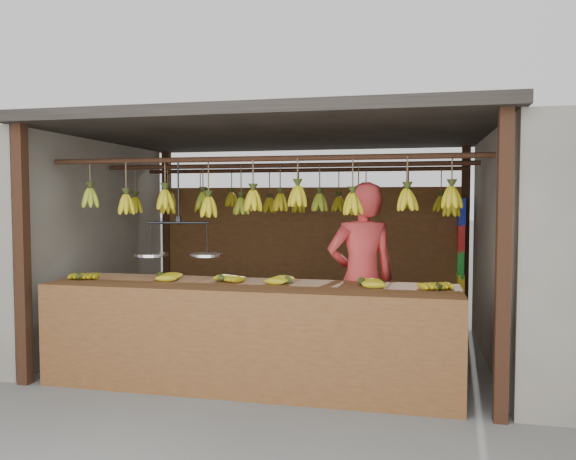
# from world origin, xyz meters

# --- Properties ---
(ground) EXTENTS (80.00, 80.00, 0.00)m
(ground) POSITION_xyz_m (0.00, 0.00, 0.00)
(ground) COLOR #5B5B57
(stall) EXTENTS (4.30, 3.30, 2.40)m
(stall) POSITION_xyz_m (0.00, 0.33, 1.97)
(stall) COLOR black
(stall) RESTS_ON ground
(counter) EXTENTS (3.60, 0.82, 0.96)m
(counter) POSITION_xyz_m (-0.04, -1.23, 0.71)
(counter) COLOR brown
(counter) RESTS_ON ground
(hanging_bananas) EXTENTS (3.64, 2.24, 0.39)m
(hanging_bananas) POSITION_xyz_m (-0.01, -0.00, 1.61)
(hanging_bananas) COLOR #92A523
(hanging_bananas) RESTS_ON ground
(balance_scale) EXTENTS (0.80, 0.40, 0.88)m
(balance_scale) POSITION_xyz_m (-0.74, -1.00, 1.17)
(balance_scale) COLOR black
(balance_scale) RESTS_ON ground
(vendor) EXTENTS (0.77, 0.65, 1.80)m
(vendor) POSITION_xyz_m (0.90, -0.60, 0.90)
(vendor) COLOR #BF3333
(vendor) RESTS_ON ground
(bag_bundles) EXTENTS (0.08, 0.26, 1.27)m
(bag_bundles) POSITION_xyz_m (1.94, 1.35, 1.01)
(bag_bundles) COLOR #1426BF
(bag_bundles) RESTS_ON ground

